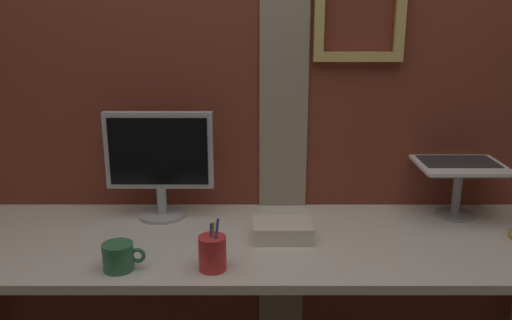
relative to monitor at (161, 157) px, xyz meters
The scene contains 8 objects.
brick_wall_back 0.49m from the monitor, 28.65° to the left, with size 3.72×0.16×2.61m.
desk 0.50m from the monitor, 30.02° to the right, with size 2.29×0.65×0.77m.
monitor is the anchor object (origin of this frame).
laptop_stand 1.11m from the monitor, ahead, with size 0.28×0.22×0.20m.
laptop 1.11m from the monitor, ahead, with size 0.31×0.30×0.22m.
pen_cup 0.51m from the monitor, 62.22° to the right, with size 0.08×0.08×0.17m.
coffee_mug 0.47m from the monitor, 97.67° to the right, with size 0.13×0.09×0.08m.
paper_clutter_stack 0.53m from the monitor, 24.41° to the right, with size 0.20×0.14×0.06m, color silver.
Camera 1 is at (0.02, -1.68, 1.53)m, focal length 37.43 mm.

